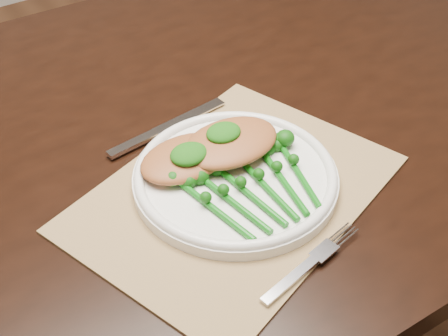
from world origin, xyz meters
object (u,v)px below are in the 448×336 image
dining_table (180,282)px  placemat (234,193)px  chicken_fillet_left (186,158)px  broccolini_bundle (259,192)px  dinner_plate (235,176)px

dining_table → placemat: 0.41m
chicken_fillet_left → broccolini_bundle: chicken_fillet_left is taller
dining_table → dinner_plate: (0.01, -0.16, 0.39)m
dining_table → chicken_fillet_left: bearing=-106.8°
chicken_fillet_left → broccolini_bundle: bearing=-66.3°
chicken_fillet_left → placemat: bearing=-63.9°
placemat → chicken_fillet_left: size_ratio=3.17×
dining_table → chicken_fillet_left: 0.42m
dinner_plate → broccolini_bundle: 0.05m
dining_table → dinner_plate: bearing=-85.7°
dinner_plate → broccolini_bundle: bearing=-86.3°
dinner_plate → chicken_fillet_left: 0.07m
placemat → dinner_plate: size_ratio=1.51×
dining_table → broccolini_bundle: size_ratio=9.44×
chicken_fillet_left → dinner_plate: bearing=-51.0°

